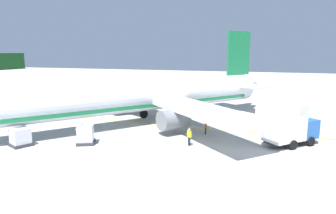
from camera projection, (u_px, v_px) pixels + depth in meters
name	position (u px, v px, depth m)	size (l,w,h in m)	color
airliner_foreground	(147.00, 96.00, 37.62)	(35.44, 30.30, 11.90)	silver
service_truck_fuel	(290.00, 129.00, 28.52)	(5.42, 5.27, 2.81)	#2659A5
service_truck_baggage	(282.00, 114.00, 35.91)	(4.62, 5.96, 2.83)	white
cargo_container_near	(85.00, 135.00, 29.05)	(2.20, 2.20, 1.94)	#333338
cargo_container_mid	(20.00, 137.00, 28.44)	(2.25, 2.25, 1.84)	#333338
crew_marshaller	(189.00, 136.00, 28.50)	(0.47, 0.50, 1.68)	#191E33
crew_loader_left	(206.00, 126.00, 32.54)	(0.61, 0.33, 1.64)	#191E33
apron_guide_line	(181.00, 126.00, 36.12)	(0.30, 60.00, 0.01)	yellow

